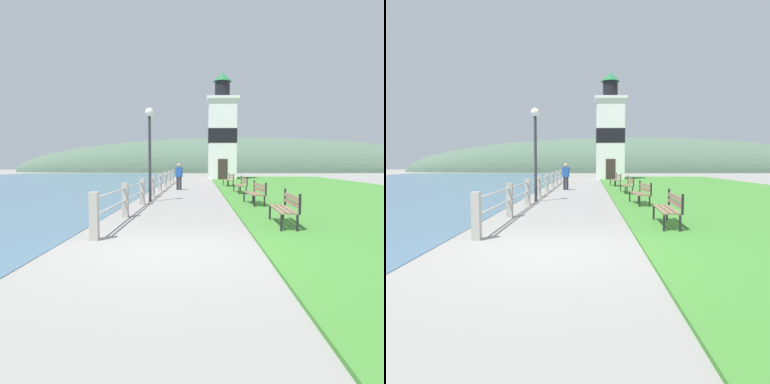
# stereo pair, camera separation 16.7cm
# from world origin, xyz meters

# --- Properties ---
(ground_plane) EXTENTS (160.00, 160.00, 0.00)m
(ground_plane) POSITION_xyz_m (0.00, 0.00, 0.00)
(ground_plane) COLOR gray
(grass_verge) EXTENTS (12.00, 43.36, 0.06)m
(grass_verge) POSITION_xyz_m (7.78, 14.45, 0.03)
(grass_verge) COLOR #428433
(grass_verge) RESTS_ON ground_plane
(seawall_railing) EXTENTS (0.18, 23.75, 1.05)m
(seawall_railing) POSITION_xyz_m (-1.68, 12.78, 0.59)
(seawall_railing) COLOR #A8A399
(seawall_railing) RESTS_ON ground_plane
(park_bench_near) EXTENTS (0.54, 1.88, 0.94)m
(park_bench_near) POSITION_xyz_m (2.82, 2.74, 0.54)
(park_bench_near) COLOR #846B51
(park_bench_near) RESTS_ON ground_plane
(park_bench_midway) EXTENTS (0.64, 1.85, 0.94)m
(park_bench_midway) POSITION_xyz_m (2.78, 7.60, 0.54)
(park_bench_midway) COLOR #846B51
(park_bench_midway) RESTS_ON ground_plane
(park_bench_far) EXTENTS (0.56, 1.99, 0.94)m
(park_bench_far) POSITION_xyz_m (2.82, 13.02, 0.54)
(park_bench_far) COLOR #846B51
(park_bench_far) RESTS_ON ground_plane
(park_bench_by_lighthouse) EXTENTS (0.66, 1.72, 0.94)m
(park_bench_by_lighthouse) POSITION_xyz_m (2.63, 18.90, 0.54)
(park_bench_by_lighthouse) COLOR #846B51
(park_bench_by_lighthouse) RESTS_ON ground_plane
(lighthouse) EXTENTS (3.06, 3.06, 10.32)m
(lighthouse) POSITION_xyz_m (2.78, 29.95, 4.46)
(lighthouse) COLOR white
(lighthouse) RESTS_ON ground_plane
(person_strolling) EXTENTS (0.44, 0.31, 1.62)m
(person_strolling) POSITION_xyz_m (-0.67, 15.85, 0.88)
(person_strolling) COLOR #28282D
(person_strolling) RESTS_ON ground_plane
(lamp_post) EXTENTS (0.36, 0.36, 3.96)m
(lamp_post) POSITION_xyz_m (-1.53, 8.95, 2.74)
(lamp_post) COLOR #333338
(lamp_post) RESTS_ON ground_plane
(distant_hillside) EXTENTS (80.00, 16.00, 12.00)m
(distant_hillside) POSITION_xyz_m (8.00, 58.90, 0.00)
(distant_hillside) COLOR #4C6651
(distant_hillside) RESTS_ON ground_plane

